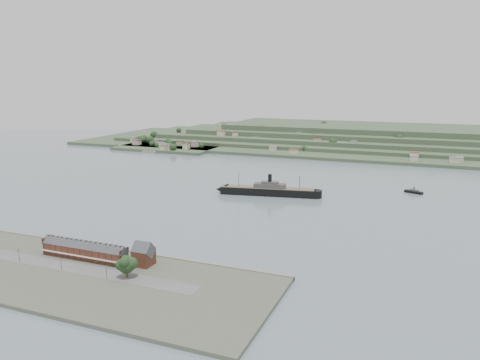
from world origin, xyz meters
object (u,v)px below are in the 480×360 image
at_px(terrace_row, 85,250).
at_px(steamship, 265,190).
at_px(fig_tree, 126,264).
at_px(gabled_building, 144,255).

xyz_separation_m(terrace_row, steamship, (44.86, 191.32, -2.48)).
bearing_deg(fig_tree, gabled_building, 94.79).
relative_size(gabled_building, fig_tree, 1.16).
bearing_deg(steamship, gabled_building, -92.25).
distance_m(terrace_row, fig_tree, 41.54).
xyz_separation_m(gabled_building, fig_tree, (1.51, -18.06, 1.23)).
distance_m(steamship, fig_tree, 205.50).
height_order(gabled_building, steamship, steamship).
distance_m(gabled_building, steamship, 187.48).
bearing_deg(gabled_building, fig_tree, -85.21).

